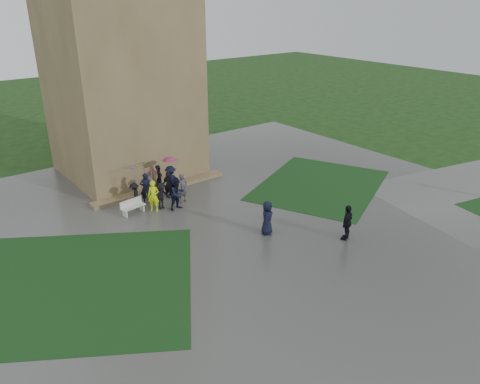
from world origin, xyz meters
TOP-DOWN VIEW (x-y plane):
  - ground at (0.00, 0.00)m, footprint 120.00×120.00m
  - plaza at (0.00, 2.00)m, footprint 34.00×34.00m
  - lawn_inset_left at (-8.50, 4.00)m, footprint 14.10×13.46m
  - lawn_inset_right at (8.50, 5.00)m, footprint 11.12×10.15m
  - tower at (0.00, 15.00)m, footprint 8.00×8.00m
  - tower_plinth at (0.00, 10.60)m, footprint 9.00×0.80m
  - bench at (-2.90, 8.56)m, footprint 1.47×0.66m
  - visitor_cluster at (-1.12, 8.95)m, footprint 3.70×3.66m
  - pedestrian_mid at (1.47, 2.12)m, footprint 1.06×1.02m
  - pedestrian_near at (4.23, -0.77)m, footprint 1.24×0.95m

SIDE VIEW (x-z plane):
  - ground at x=0.00m, z-range 0.00..0.00m
  - plaza at x=0.00m, z-range 0.00..0.02m
  - lawn_inset_left at x=-8.50m, z-range 0.02..0.03m
  - lawn_inset_right at x=8.50m, z-range 0.02..0.03m
  - tower_plinth at x=0.00m, z-range 0.02..0.24m
  - bench at x=-2.90m, z-range 0.03..0.86m
  - pedestrian_mid at x=1.47m, z-range 0.02..1.82m
  - pedestrian_near at x=4.23m, z-range 0.02..1.88m
  - visitor_cluster at x=-1.12m, z-range 0.03..2.59m
  - tower at x=0.00m, z-range 0.00..18.00m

